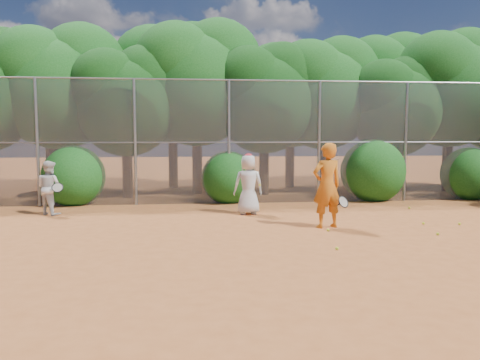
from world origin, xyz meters
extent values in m
plane|color=#A75525|center=(0.00, 0.00, 0.00)|extent=(80.00, 80.00, 0.00)
cylinder|color=gray|center=(-7.00, 6.00, 2.00)|extent=(0.09, 0.09, 4.00)
cylinder|color=gray|center=(-4.00, 6.00, 2.00)|extent=(0.09, 0.09, 4.00)
cylinder|color=gray|center=(-1.00, 6.00, 2.00)|extent=(0.09, 0.09, 4.00)
cylinder|color=gray|center=(2.00, 6.00, 2.00)|extent=(0.09, 0.09, 4.00)
cylinder|color=gray|center=(5.00, 6.00, 2.00)|extent=(0.09, 0.09, 4.00)
cylinder|color=gray|center=(0.00, 6.00, 4.00)|extent=(20.00, 0.05, 0.05)
cylinder|color=gray|center=(0.00, 6.00, 2.00)|extent=(20.00, 0.04, 0.04)
cube|color=slate|center=(0.00, 6.00, 2.00)|extent=(20.00, 0.02, 4.00)
sphere|color=black|center=(-8.74, 8.38, 4.47)|extent=(3.05, 3.05, 3.05)
cylinder|color=black|center=(-7.00, 8.50, 1.26)|extent=(0.38, 0.38, 2.52)
sphere|color=#124B14|center=(-7.00, 8.50, 3.73)|extent=(4.03, 4.03, 4.03)
sphere|color=#124B14|center=(-6.19, 8.90, 4.74)|extent=(3.23, 3.23, 3.23)
sphere|color=#124B14|center=(-7.71, 8.20, 4.54)|extent=(3.02, 3.02, 3.02)
cylinder|color=black|center=(-4.50, 7.80, 1.08)|extent=(0.36, 0.36, 2.17)
sphere|color=black|center=(-4.50, 7.80, 3.21)|extent=(3.47, 3.47, 3.47)
sphere|color=black|center=(-3.81, 8.15, 4.08)|extent=(2.78, 2.78, 2.78)
sphere|color=black|center=(-5.11, 7.54, 3.91)|extent=(2.60, 2.60, 2.60)
cylinder|color=black|center=(-2.00, 8.80, 1.33)|extent=(0.39, 0.39, 2.66)
sphere|color=#124B14|center=(-2.00, 8.80, 3.94)|extent=(4.26, 4.26, 4.26)
sphere|color=#124B14|center=(-1.15, 9.23, 5.00)|extent=(3.40, 3.40, 3.40)
sphere|color=#124B14|center=(-2.74, 8.48, 4.79)|extent=(3.19, 3.19, 3.19)
cylinder|color=black|center=(0.50, 8.20, 1.14)|extent=(0.37, 0.37, 2.27)
sphere|color=black|center=(0.50, 8.20, 3.37)|extent=(3.64, 3.64, 3.64)
sphere|color=black|center=(1.23, 8.56, 4.28)|extent=(2.91, 2.91, 2.91)
sphere|color=black|center=(-0.14, 7.93, 4.10)|extent=(2.73, 2.73, 2.73)
cylinder|color=black|center=(3.00, 9.00, 1.22)|extent=(0.38, 0.38, 2.45)
sphere|color=#124B14|center=(3.00, 9.00, 3.63)|extent=(3.92, 3.92, 3.92)
sphere|color=#124B14|center=(3.78, 9.39, 4.61)|extent=(3.14, 3.14, 3.14)
sphere|color=#124B14|center=(2.31, 8.71, 4.41)|extent=(2.94, 2.94, 2.94)
cylinder|color=black|center=(5.50, 8.00, 1.05)|extent=(0.36, 0.36, 2.10)
sphere|color=black|center=(5.50, 8.00, 3.11)|extent=(3.36, 3.36, 3.36)
sphere|color=black|center=(6.17, 8.34, 3.95)|extent=(2.69, 2.69, 2.69)
sphere|color=black|center=(4.91, 7.75, 3.78)|extent=(2.52, 2.52, 2.52)
cylinder|color=black|center=(8.00, 8.60, 1.29)|extent=(0.39, 0.39, 2.59)
sphere|color=#124B14|center=(8.00, 8.60, 3.83)|extent=(4.14, 4.14, 4.14)
sphere|color=#124B14|center=(8.83, 9.01, 4.87)|extent=(3.32, 3.32, 3.32)
sphere|color=#124B14|center=(7.27, 8.29, 4.66)|extent=(3.11, 3.11, 3.11)
cylinder|color=black|center=(-8.00, 10.80, 1.31)|extent=(0.39, 0.39, 2.62)
sphere|color=#124B14|center=(-8.00, 10.80, 3.88)|extent=(4.20, 4.20, 4.20)
sphere|color=#124B14|center=(-7.16, 11.22, 4.94)|extent=(3.36, 3.36, 3.36)
sphere|color=#124B14|center=(-8.73, 10.49, 4.72)|extent=(3.15, 3.15, 3.15)
cylinder|color=black|center=(-3.00, 11.00, 1.40)|extent=(0.40, 0.40, 2.80)
sphere|color=#124B14|center=(-3.00, 11.00, 4.14)|extent=(4.48, 4.48, 4.48)
sphere|color=#124B14|center=(-2.10, 11.45, 5.26)|extent=(3.58, 3.58, 3.58)
sphere|color=#124B14|center=(-3.78, 10.66, 5.04)|extent=(3.36, 3.36, 3.36)
cylinder|color=black|center=(2.00, 10.60, 1.26)|extent=(0.38, 0.38, 2.52)
sphere|color=#124B14|center=(2.00, 10.60, 3.73)|extent=(4.03, 4.03, 4.03)
sphere|color=#124B14|center=(2.81, 11.00, 4.74)|extent=(3.23, 3.23, 3.23)
sphere|color=#124B14|center=(1.29, 10.30, 4.54)|extent=(3.02, 3.02, 3.02)
cylinder|color=black|center=(6.50, 11.20, 1.36)|extent=(0.40, 0.40, 2.73)
sphere|color=#124B14|center=(6.50, 11.20, 4.04)|extent=(4.37, 4.37, 4.37)
sphere|color=#124B14|center=(7.37, 11.64, 5.13)|extent=(3.49, 3.49, 3.49)
sphere|color=#124B14|center=(5.74, 10.87, 4.91)|extent=(3.28, 3.28, 3.28)
sphere|color=#124B14|center=(-6.00, 6.30, 1.00)|extent=(2.00, 2.00, 2.00)
sphere|color=#124B14|center=(-1.00, 6.30, 0.90)|extent=(1.80, 1.80, 1.80)
sphere|color=#124B14|center=(4.00, 6.30, 1.10)|extent=(2.20, 2.20, 2.20)
sphere|color=#124B14|center=(7.50, 6.30, 0.95)|extent=(1.90, 1.90, 1.90)
imported|color=#C86917|center=(1.02, 1.70, 1.02)|extent=(0.84, 0.65, 2.05)
torus|color=black|center=(1.37, 1.50, 0.65)|extent=(0.34, 0.29, 0.28)
cylinder|color=black|center=(1.27, 1.67, 0.55)|extent=(0.16, 0.24, 0.16)
imported|color=silver|center=(-0.63, 3.82, 0.85)|extent=(0.85, 0.58, 1.69)
ellipsoid|color=red|center=(-0.63, 3.82, 1.65)|extent=(0.22, 0.22, 0.13)
sphere|color=#C2CF25|center=(-0.33, 3.62, 0.85)|extent=(0.07, 0.07, 0.07)
imported|color=silver|center=(-6.19, 4.31, 0.76)|extent=(0.93, 0.89, 1.52)
torus|color=black|center=(-5.89, 4.01, 0.80)|extent=(0.32, 0.22, 0.27)
cylinder|color=black|center=(-5.91, 4.20, 0.68)|extent=(0.06, 0.26, 0.18)
sphere|color=#C2CF25|center=(3.24, 0.56, 0.03)|extent=(0.07, 0.07, 0.07)
sphere|color=#C2CF25|center=(3.55, 1.81, 0.03)|extent=(0.07, 0.07, 0.07)
sphere|color=#C2CF25|center=(0.58, -0.53, 0.03)|extent=(0.07, 0.07, 0.07)
sphere|color=#C2CF25|center=(4.41, 1.65, 0.03)|extent=(0.07, 0.07, 0.07)
sphere|color=#C2CF25|center=(0.93, 1.24, 0.03)|extent=(0.07, 0.07, 0.07)
sphere|color=#C2CF25|center=(4.35, 4.25, 0.03)|extent=(0.07, 0.07, 0.07)
camera|label=1|loc=(-2.21, -9.19, 2.22)|focal=35.00mm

